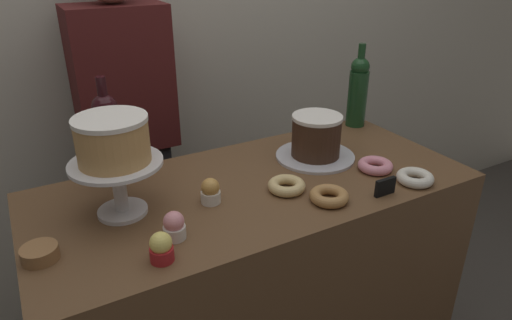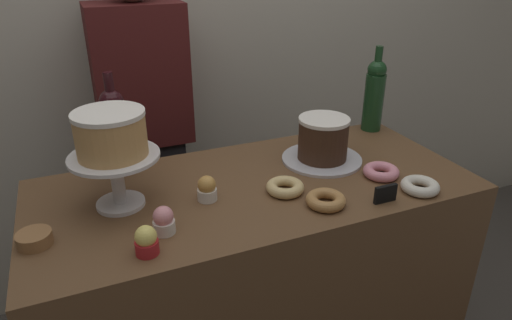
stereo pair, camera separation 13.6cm
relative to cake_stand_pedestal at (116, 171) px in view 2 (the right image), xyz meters
name	(u,v)px [view 2 (the right image)]	position (x,y,z in m)	size (l,w,h in m)	color
back_wall	(177,19)	(0.40, 0.85, 0.26)	(6.00, 0.05, 2.60)	#BCB7A8
display_counter	(256,301)	(0.40, -0.03, -0.57)	(1.34, 0.60, 0.93)	brown
cake_stand_pedestal	(116,171)	(0.00, 0.00, 0.00)	(0.24, 0.24, 0.16)	silver
white_layer_cake	(111,134)	(0.00, 0.00, 0.11)	(0.19, 0.19, 0.12)	tan
silver_serving_platter	(322,159)	(0.67, 0.04, -0.10)	(0.27, 0.27, 0.01)	silver
chocolate_round_cake	(323,138)	(0.67, 0.04, -0.02)	(0.17, 0.17, 0.14)	#3D2619
wine_bottle_green	(374,94)	(0.99, 0.21, 0.04)	(0.08, 0.08, 0.33)	#193D1E
wine_bottle_dark_red	(115,130)	(0.03, 0.21, 0.04)	(0.08, 0.08, 0.33)	black
cupcake_strawberry	(164,221)	(0.08, -0.18, -0.07)	(0.06, 0.06, 0.07)	white
cupcake_lemon	(146,241)	(0.03, -0.25, -0.07)	(0.06, 0.06, 0.07)	red
cupcake_caramel	(207,189)	(0.23, -0.06, -0.07)	(0.06, 0.06, 0.07)	white
donut_sugar	(420,186)	(0.83, -0.26, -0.09)	(0.11, 0.11, 0.03)	silver
donut_maple	(326,200)	(0.53, -0.22, -0.09)	(0.11, 0.11, 0.03)	#B27F47
donut_pink	(381,172)	(0.78, -0.14, -0.09)	(0.11, 0.11, 0.03)	pink
donut_glazed	(285,187)	(0.46, -0.11, -0.09)	(0.11, 0.11, 0.03)	#E0C17F
cookie_stack	(34,239)	(-0.22, -0.11, -0.09)	(0.08, 0.08, 0.03)	olive
price_sign_chalkboard	(385,194)	(0.69, -0.27, -0.08)	(0.07, 0.01, 0.05)	black
barista_figure	(148,142)	(0.19, 0.65, -0.20)	(0.36, 0.22, 1.60)	black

